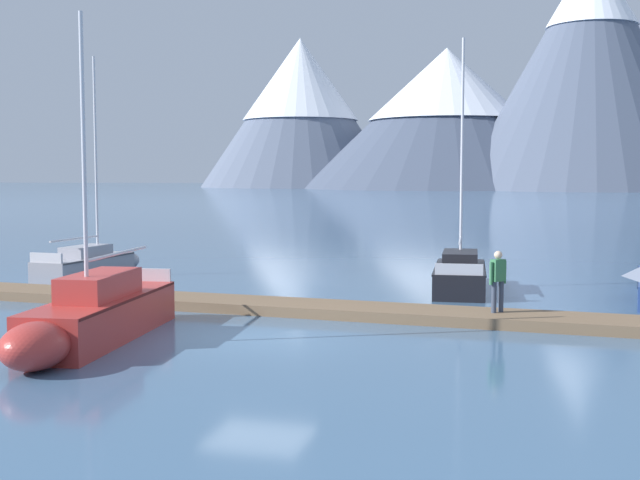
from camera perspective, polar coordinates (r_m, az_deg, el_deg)
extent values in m
plane|color=#426689|center=(20.38, -4.29, -6.93)|extent=(700.00, 700.00, 0.00)
cone|color=slate|center=(268.52, -1.38, 8.85)|extent=(64.82, 64.82, 48.04)
cone|color=white|center=(269.54, -1.39, 11.15)|extent=(37.51, 37.51, 26.47)
cone|color=#424C60|center=(246.80, 8.81, 8.38)|extent=(85.60, 85.60, 41.24)
cone|color=white|center=(247.67, 8.84, 10.69)|extent=(46.52, 46.52, 21.34)
cone|color=#4C566B|center=(233.56, 18.36, 11.23)|extent=(69.85, 69.85, 63.98)
cube|color=brown|center=(24.11, -1.20, -4.76)|extent=(29.10, 3.93, 0.30)
cylinder|color=#38383D|center=(23.36, -1.89, -5.14)|extent=(27.82, 2.18, 0.24)
cylinder|color=#38383D|center=(24.88, -0.56, -4.53)|extent=(27.82, 2.18, 0.24)
cube|color=#93939E|center=(33.15, -16.11, -1.88)|extent=(1.84, 4.91, 0.87)
ellipsoid|color=#93939E|center=(35.39, -13.61, -1.43)|extent=(1.39, 1.74, 0.83)
cube|color=#424247|center=(33.11, -16.12, -1.20)|extent=(1.87, 4.82, 0.06)
cylinder|color=silver|center=(33.71, -15.39, 5.65)|extent=(0.10, 0.10, 7.84)
cylinder|color=silver|center=(32.56, -16.75, 0.08)|extent=(0.30, 2.99, 0.08)
cube|color=#A0A0AB|center=(33.19, -16.02, -0.75)|extent=(1.20, 2.24, 0.42)
cube|color=silver|center=(31.22, -18.58, -1.19)|extent=(1.35, 0.20, 0.36)
cube|color=#B2332D|center=(20.99, -14.92, -5.27)|extent=(2.22, 6.27, 1.05)
ellipsoid|color=#B2332D|center=(18.00, -19.27, -7.01)|extent=(1.53, 1.93, 1.00)
cube|color=#501614|center=(20.92, -14.95, -3.95)|extent=(2.24, 6.15, 0.06)
cylinder|color=silver|center=(19.90, -16.16, 5.48)|extent=(0.10, 0.10, 6.77)
cylinder|color=silver|center=(21.74, -13.91, -0.91)|extent=(0.47, 3.80, 0.08)
cube|color=#C03A35|center=(20.73, -15.14, -3.07)|extent=(1.39, 2.86, 0.61)
cube|color=silver|center=(23.63, -12.05, -2.39)|extent=(1.44, 0.25, 0.36)
cube|color=black|center=(28.93, 9.74, -2.68)|extent=(2.05, 5.30, 0.87)
ellipsoid|color=black|center=(31.74, 9.82, -2.04)|extent=(1.52, 1.40, 0.83)
cube|color=black|center=(28.89, 9.75, -1.91)|extent=(2.08, 5.20, 0.06)
cylinder|color=silver|center=(29.56, 9.88, 6.07)|extent=(0.10, 0.10, 7.99)
cylinder|color=silver|center=(28.23, 9.76, -0.04)|extent=(0.28, 2.81, 0.08)
cube|color=black|center=(28.98, 9.77, -1.29)|extent=(1.34, 2.42, 0.51)
cube|color=silver|center=(26.36, 9.68, -2.04)|extent=(1.52, 0.21, 0.36)
cylinder|color=#384256|center=(22.80, 12.05, -3.92)|extent=(0.14, 0.14, 0.86)
cylinder|color=#384256|center=(22.98, 12.52, -3.86)|extent=(0.14, 0.14, 0.86)
cube|color=#387A4C|center=(22.80, 12.32, -2.08)|extent=(0.42, 0.43, 0.60)
sphere|color=beige|center=(22.75, 12.34, -1.03)|extent=(0.22, 0.22, 0.22)
cylinder|color=#387A4C|center=(22.63, 11.86, -2.30)|extent=(0.09, 0.09, 0.62)
cylinder|color=#387A4C|center=(22.98, 12.77, -2.21)|extent=(0.09, 0.09, 0.62)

